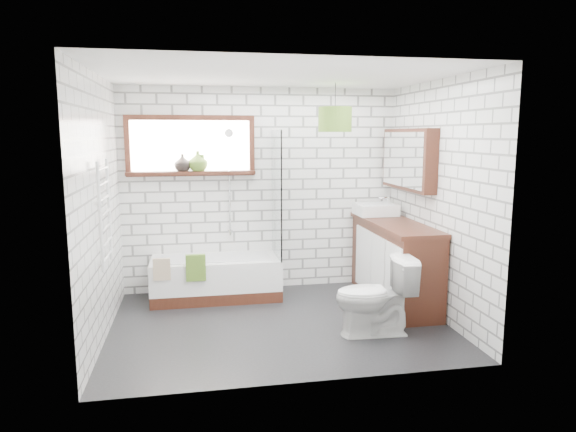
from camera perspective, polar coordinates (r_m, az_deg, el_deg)
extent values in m
cube|color=black|center=(5.43, -1.01, -11.87)|extent=(3.40, 2.60, 0.01)
cube|color=white|center=(5.10, -1.09, 15.46)|extent=(3.40, 2.60, 0.01)
cube|color=white|center=(6.40, -2.96, 2.90)|extent=(3.40, 0.01, 2.50)
cube|color=white|center=(3.85, 2.13, -1.21)|extent=(3.40, 0.01, 2.50)
cube|color=white|center=(5.13, -20.20, 0.81)|extent=(0.01, 2.60, 2.50)
cube|color=white|center=(5.65, 16.28, 1.73)|extent=(0.01, 2.60, 2.50)
cube|color=black|center=(6.27, -10.75, 7.67)|extent=(1.52, 0.16, 0.68)
cube|color=white|center=(5.13, -19.68, 0.28)|extent=(0.06, 0.52, 1.00)
cube|color=black|center=(6.12, 13.21, 6.15)|extent=(0.16, 1.20, 0.70)
cylinder|color=silver|center=(6.31, -6.53, 3.68)|extent=(0.02, 0.02, 1.30)
cube|color=white|center=(6.21, -8.00, -6.83)|extent=(1.51, 0.66, 0.49)
cube|color=white|center=(6.09, -1.30, 2.48)|extent=(0.02, 0.72, 1.50)
cube|color=#486D20|center=(5.83, -10.21, -5.68)|extent=(0.22, 0.06, 0.30)
cube|color=tan|center=(5.84, -13.85, -5.77)|extent=(0.19, 0.05, 0.24)
cube|color=black|center=(6.09, 11.71, -5.00)|extent=(0.54, 1.66, 0.95)
cube|color=white|center=(6.42, 9.70, 0.74)|extent=(0.48, 0.42, 0.14)
cylinder|color=silver|center=(6.47, 11.05, 1.36)|extent=(0.04, 0.04, 0.17)
imported|color=white|center=(5.10, 9.60, -8.79)|extent=(0.47, 0.78, 0.77)
imported|color=#4F7223|center=(6.24, -9.97, 5.85)|extent=(0.29, 0.29, 0.24)
imported|color=black|center=(6.25, -11.63, 5.64)|extent=(0.25, 0.25, 0.21)
cylinder|color=#4F7223|center=(6.25, -9.56, 5.65)|extent=(0.07, 0.07, 0.19)
cylinder|color=#486D20|center=(5.86, 5.25, 10.63)|extent=(0.37, 0.37, 0.28)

